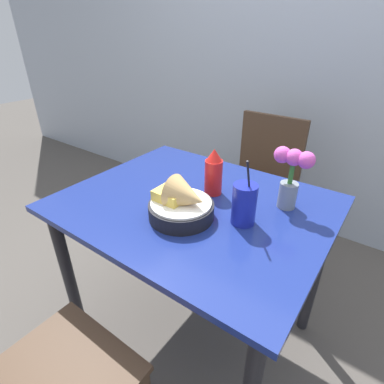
# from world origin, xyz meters

# --- Properties ---
(ground_plane) EXTENTS (12.00, 12.00, 0.00)m
(ground_plane) POSITION_xyz_m (0.00, 0.00, 0.00)
(ground_plane) COLOR #4C4742
(wall_window) EXTENTS (7.00, 0.06, 2.60)m
(wall_window) POSITION_xyz_m (0.00, 1.27, 1.30)
(wall_window) COLOR #9EA8B7
(wall_window) RESTS_ON ground_plane
(dining_table) EXTENTS (0.99, 0.80, 0.75)m
(dining_table) POSITION_xyz_m (0.00, 0.00, 0.64)
(dining_table) COLOR navy
(dining_table) RESTS_ON ground_plane
(chair_far_window) EXTENTS (0.40, 0.40, 0.89)m
(chair_far_window) POSITION_xyz_m (-0.05, 0.80, 0.53)
(chair_far_window) COLOR #473323
(chair_far_window) RESTS_ON ground_plane
(food_basket) EXTENTS (0.23, 0.23, 0.15)m
(food_basket) POSITION_xyz_m (0.03, -0.12, 0.81)
(food_basket) COLOR black
(food_basket) RESTS_ON dining_table
(ketchup_bottle) EXTENTS (0.07, 0.07, 0.19)m
(ketchup_bottle) POSITION_xyz_m (0.02, 0.10, 0.84)
(ketchup_bottle) COLOR red
(ketchup_bottle) RESTS_ON dining_table
(drink_cup) EXTENTS (0.08, 0.08, 0.24)m
(drink_cup) POSITION_xyz_m (0.21, -0.02, 0.82)
(drink_cup) COLOR #192399
(drink_cup) RESTS_ON dining_table
(flower_vase) EXTENTS (0.14, 0.07, 0.23)m
(flower_vase) POSITION_xyz_m (0.30, 0.17, 0.89)
(flower_vase) COLOR gray
(flower_vase) RESTS_ON dining_table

